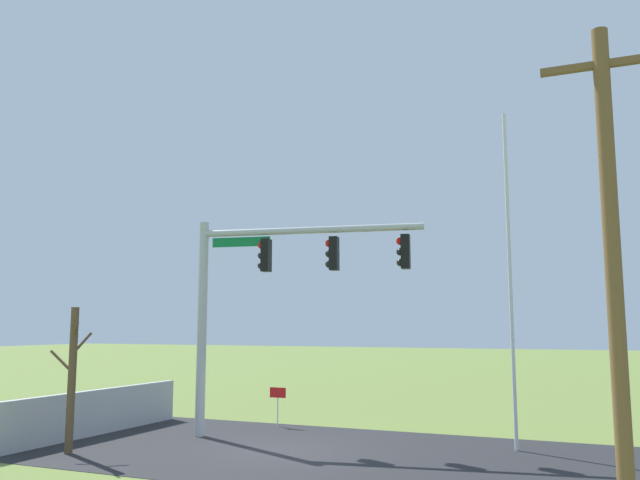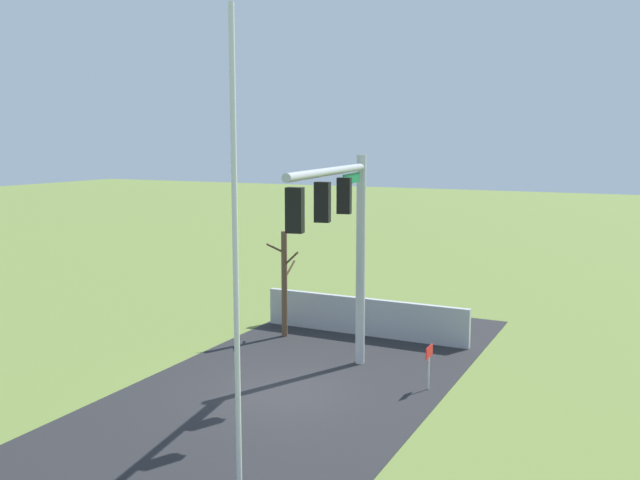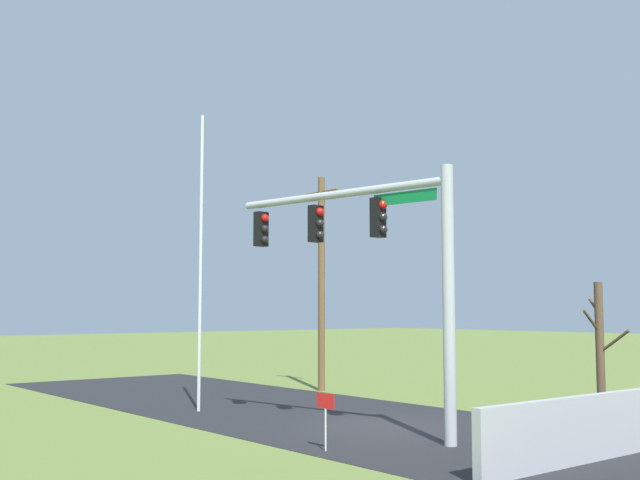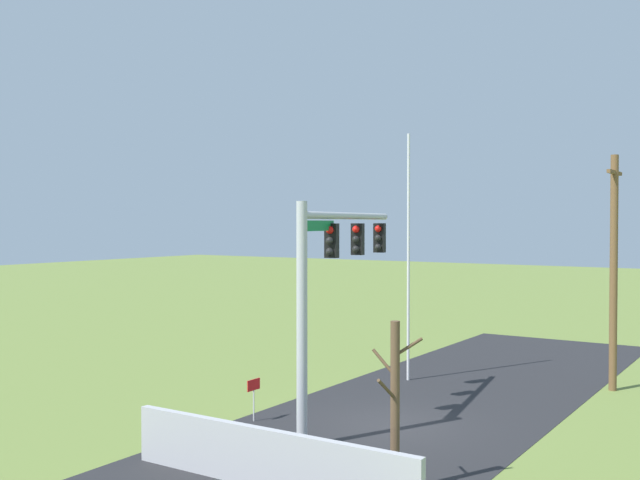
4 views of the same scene
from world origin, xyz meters
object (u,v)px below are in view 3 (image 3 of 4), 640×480
(signal_mast, at_px, (377,249))
(utility_pole, at_px, (321,278))
(flagpole, at_px, (201,261))
(open_sign, at_px, (326,408))
(bare_tree, at_px, (600,357))

(signal_mast, height_order, utility_pole, utility_pole)
(flagpole, distance_m, open_sign, 8.37)
(utility_pole, bearing_deg, flagpole, -70.48)
(signal_mast, distance_m, flagpole, 6.80)
(utility_pole, bearing_deg, signal_mast, -31.81)
(utility_pole, distance_m, open_sign, 12.96)
(flagpole, height_order, utility_pole, flagpole)
(utility_pole, distance_m, bare_tree, 12.97)
(signal_mast, relative_size, bare_tree, 1.82)
(signal_mast, height_order, bare_tree, signal_mast)
(utility_pole, relative_size, open_sign, 6.58)
(flagpole, distance_m, bare_tree, 11.64)
(signal_mast, xyz_separation_m, open_sign, (0.74, -2.21, -3.57))
(signal_mast, distance_m, open_sign, 4.26)
(open_sign, bearing_deg, flagpole, 170.52)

